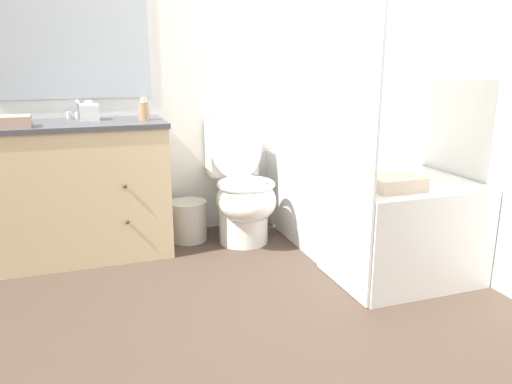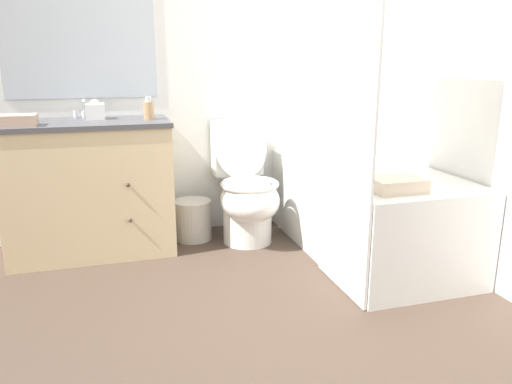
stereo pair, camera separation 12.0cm
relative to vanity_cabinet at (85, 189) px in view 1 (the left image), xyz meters
name	(u,v)px [view 1 (the left image)]	position (x,y,z in m)	size (l,w,h in m)	color
ground_plane	(292,354)	(0.78, -1.47, -0.43)	(14.00, 14.00, 0.00)	#47382D
wall_back	(193,53)	(0.77, 0.28, 0.82)	(8.00, 0.06, 2.50)	silver
wall_right	(440,52)	(2.09, -0.61, 0.82)	(0.05, 2.73, 2.50)	silver
vanity_cabinet	(85,189)	(0.00, 0.00, 0.00)	(1.01, 0.54, 0.85)	beige
sink_faucet	(78,113)	(0.00, 0.18, 0.45)	(0.14, 0.12, 0.12)	silver
toilet	(242,192)	(1.00, -0.09, -0.08)	(0.39, 0.65, 0.86)	white
bathtub	(361,208)	(1.68, -0.49, -0.15)	(0.75, 1.50, 0.55)	white
shower_curtain	(349,99)	(1.29, -0.95, 0.59)	(0.01, 0.56, 2.03)	white
wastebasket	(188,221)	(0.65, 0.04, -0.29)	(0.26, 0.26, 0.27)	#B7B2A8
tissue_box	(89,112)	(0.07, 0.08, 0.46)	(0.11, 0.13, 0.12)	white
soap_dispenser	(144,110)	(0.39, -0.04, 0.47)	(0.07, 0.07, 0.14)	tan
hand_towel_folded	(9,122)	(-0.36, -0.15, 0.45)	(0.22, 0.16, 0.06)	tan
bath_towel_folded	(395,183)	(1.53, -1.05, 0.16)	(0.27, 0.21, 0.07)	beige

